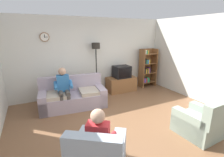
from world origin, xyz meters
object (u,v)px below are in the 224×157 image
armchair_near_window (99,157)px  floor_lamp (96,55)px  tv_stand (121,84)px  bookshelf (147,68)px  couch (73,97)px  armchair_near_bookshelf (200,123)px  person_in_left_armchair (100,137)px  tv (122,72)px  person_on_couch (64,87)px

armchair_near_window → floor_lamp: bearing=69.2°
tv_stand → armchair_near_window: 3.91m
tv_stand → bookshelf: 1.33m
floor_lamp → armchair_near_window: bearing=-110.8°
bookshelf → armchair_near_window: bookshelf is taller
floor_lamp → couch: bearing=-147.4°
couch → armchair_near_window: 2.67m
armchair_near_bookshelf → person_in_left_armchair: 2.35m
couch → armchair_near_bookshelf: same height
armchair_near_bookshelf → floor_lamp: bearing=108.4°
armchair_near_bookshelf → tv: bearing=92.7°
person_on_couch → person_in_left_armchair: person_on_couch is taller
floor_lamp → armchair_near_bookshelf: floor_lamp is taller
couch → bookshelf: (3.22, 0.63, 0.46)m
tv_stand → armchair_near_window: armchair_near_window is taller
bookshelf → tv: bearing=-175.6°
couch → person_in_left_armchair: size_ratio=1.77×
tv → person_in_left_armchair: bearing=-124.8°
armchair_near_bookshelf → armchair_near_window: bearing=179.5°
floor_lamp → tv_stand: bearing=-5.9°
tv_stand → armchair_near_window: bearing=-124.6°
couch → armchair_near_window: size_ratio=1.68×
person_on_couch → armchair_near_bookshelf: bearing=-46.9°
tv → couch: bearing=-164.9°
tv_stand → bookshelf: bookshelf is taller
tv_stand → floor_lamp: 1.52m
tv → armchair_near_bookshelf: tv is taller
tv → bookshelf: (1.23, 0.09, 0.01)m
tv → person_in_left_armchair: (-2.17, -3.12, -0.16)m
tv → armchair_near_bookshelf: bearing=-87.3°
bookshelf → armchair_near_window: 4.80m
couch → tv_stand: 2.07m
couch → tv: (1.99, 0.54, 0.45)m
tv_stand → person_in_left_armchair: 3.84m
bookshelf → person_in_left_armchair: bearing=-136.6°
tv → person_in_left_armchair: 3.81m
armchair_near_window → person_in_left_armchair: bearing=55.4°
bookshelf → person_on_couch: bookshelf is taller
floor_lamp → person_in_left_armchair: 3.57m
bookshelf → floor_lamp: floor_lamp is taller
couch → tv_stand: (1.99, 0.56, -0.04)m
couch → person_on_couch: size_ratio=1.60×
tv → armchair_near_window: (-2.22, -3.20, -0.48)m
tv → armchair_near_window: 3.92m
tv → bookshelf: bookshelf is taller
tv → floor_lamp: (-0.96, 0.12, 0.68)m
couch → person_on_couch: 0.48m
bookshelf → floor_lamp: size_ratio=0.84×
bookshelf → floor_lamp: bearing=179.2°
armchair_near_window → armchair_near_bookshelf: same height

